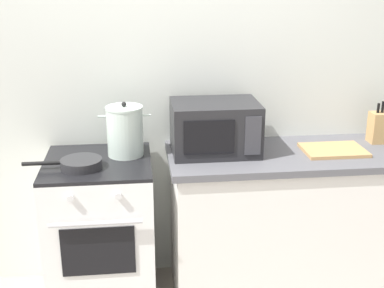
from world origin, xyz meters
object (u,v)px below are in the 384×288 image
object	(u,v)px
cutting_board	(333,150)
microwave	(215,127)
stock_pot	(125,131)
frying_pan	(80,163)
stove	(102,234)
knife_block	(380,127)

from	to	relation	value
cutting_board	microwave	bearing A→B (deg)	173.62
stock_pot	cutting_board	bearing A→B (deg)	-4.02
stock_pot	frying_pan	bearing A→B (deg)	-143.40
stove	stock_pot	xyz separation A→B (m)	(0.16, 0.09, 0.60)
stock_pot	microwave	world-z (taller)	stock_pot
frying_pan	knife_block	world-z (taller)	knife_block
stock_pot	frying_pan	distance (m)	0.33
microwave	knife_block	size ratio (longest dim) A/B	1.79
knife_block	stock_pot	bearing A→B (deg)	-178.00
stove	microwave	xyz separation A→B (m)	(0.68, 0.08, 0.61)
frying_pan	stove	bearing A→B (deg)	48.21
microwave	cutting_board	size ratio (longest dim) A/B	1.39
cutting_board	knife_block	distance (m)	0.38
stove	cutting_board	bearing A→B (deg)	0.05
stove	microwave	size ratio (longest dim) A/B	1.84
knife_block	stove	bearing A→B (deg)	-175.32
microwave	cutting_board	xyz separation A→B (m)	(0.70, -0.08, -0.14)
cutting_board	stove	bearing A→B (deg)	-179.95
stock_pot	cutting_board	xyz separation A→B (m)	(1.22, -0.09, -0.13)
stove	frying_pan	world-z (taller)	frying_pan
frying_pan	cutting_board	bearing A→B (deg)	3.80
stock_pot	knife_block	size ratio (longest dim) A/B	1.13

